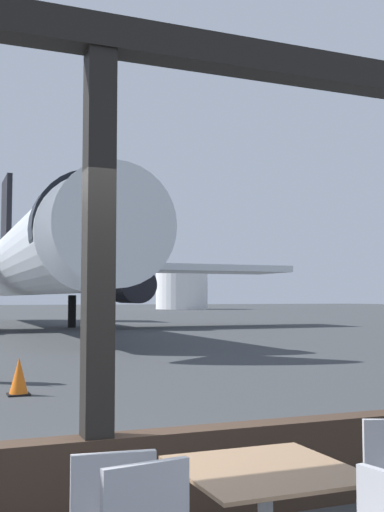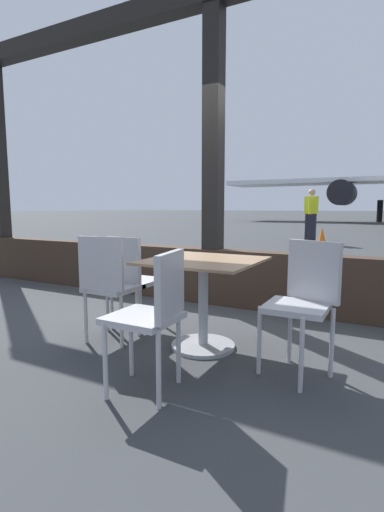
% 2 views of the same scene
% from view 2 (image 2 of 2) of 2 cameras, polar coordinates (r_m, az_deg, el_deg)
% --- Properties ---
extents(ground_plane, '(220.00, 220.00, 0.00)m').
position_cam_2_polar(ground_plane, '(44.10, 25.72, 5.10)').
color(ground_plane, '#383A3D').
extents(window_frame, '(7.91, 0.24, 3.60)m').
position_cam_2_polar(window_frame, '(4.46, 3.21, 8.99)').
color(window_frame, '#38281E').
rests_on(window_frame, ground).
extents(dining_table, '(0.86, 0.86, 0.73)m').
position_cam_2_polar(dining_table, '(3.06, 1.71, -5.68)').
color(dining_table, '#8C6B4C').
rests_on(dining_table, ground).
extents(cafe_chair_window_left, '(0.50, 0.50, 0.91)m').
position_cam_2_polar(cafe_chair_window_left, '(2.68, 16.59, -5.62)').
color(cafe_chair_window_left, '#B2B2B7').
rests_on(cafe_chair_window_left, ground).
extents(cafe_chair_window_right, '(0.45, 0.45, 0.88)m').
position_cam_2_polar(cafe_chair_window_right, '(2.31, -5.66, -7.86)').
color(cafe_chair_window_right, '#B2B2B7').
rests_on(cafe_chair_window_right, ground).
extents(cafe_chair_aisle_left, '(0.42, 0.42, 0.88)m').
position_cam_2_polar(cafe_chair_aisle_left, '(3.53, -9.20, -2.79)').
color(cafe_chair_aisle_left, '#B2B2B7').
rests_on(cafe_chair_aisle_left, ground).
extents(cafe_chair_aisle_right, '(0.44, 0.44, 0.91)m').
position_cam_2_polar(cafe_chair_aisle_right, '(3.25, -12.62, -3.54)').
color(cafe_chair_aisle_right, '#B2B2B7').
rests_on(cafe_chair_aisle_right, ground).
extents(ground_crew_worker, '(0.40, 0.57, 1.74)m').
position_cam_2_polar(ground_crew_worker, '(12.76, 17.55, 5.90)').
color(ground_crew_worker, black).
rests_on(ground_crew_worker, ground).
extents(traffic_cone, '(0.36, 0.36, 0.62)m').
position_cam_2_polar(traffic_cone, '(10.70, 19.05, 2.37)').
color(traffic_cone, orange).
rests_on(traffic_cone, ground).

